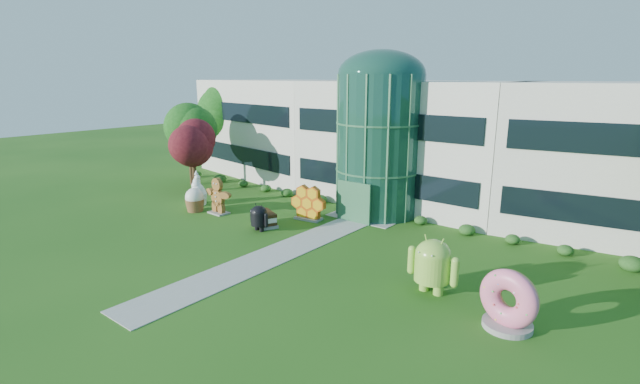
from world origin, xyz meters
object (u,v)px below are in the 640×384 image
Objects in this scene: donut at (510,299)px; android_green at (433,262)px; gingerbread at (218,196)px; android_black at (259,216)px.

android_green is at bearing 176.96° from donut.
gingerbread reaches higher than donut.
android_black is (-12.51, 1.20, -0.51)m from android_green.
donut is at bearing -5.49° from gingerbread.
android_green is 12.58m from android_black.
gingerbread is at bearing 176.27° from android_green.
donut is at bearing -11.73° from android_green.
gingerbread is (-5.10, 0.87, 0.36)m from android_black.
android_black is 0.68× the size of gingerbread.
donut is at bearing -3.23° from android_black.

